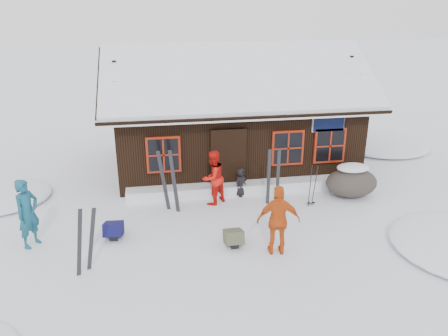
{
  "coord_description": "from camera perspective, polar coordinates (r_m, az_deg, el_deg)",
  "views": [
    {
      "loc": [
        -1.37,
        -10.16,
        5.66
      ],
      "look_at": [
        0.54,
        1.14,
        1.3
      ],
      "focal_mm": 35.0,
      "sensor_mm": 36.0,
      "label": 1
    }
  ],
  "objects": [
    {
      "name": "backpack_olive",
      "position": [
        10.96,
        1.26,
        -9.29
      ],
      "size": [
        0.45,
        0.59,
        0.32
      ],
      "primitive_type": "cube",
      "rotation": [
        0.0,
        0.0,
        0.01
      ],
      "color": "#4A4C36",
      "rests_on": "ground"
    },
    {
      "name": "skier_crouched",
      "position": [
        13.51,
        2.19,
        -1.86
      ],
      "size": [
        0.52,
        0.51,
        0.9
      ],
      "primitive_type": "imported",
      "rotation": [
        0.0,
        0.0,
        0.76
      ],
      "color": "black",
      "rests_on": "ground"
    },
    {
      "name": "skier_orange_right",
      "position": [
        10.38,
        7.13,
        -6.81
      ],
      "size": [
        1.07,
        0.56,
        1.74
      ],
      "primitive_type": "imported",
      "rotation": [
        0.0,
        0.0,
        3.0
      ],
      "color": "#D45115",
      "rests_on": "ground"
    },
    {
      "name": "skier_orange_left",
      "position": [
        12.86,
        -1.44,
        -1.25
      ],
      "size": [
        1.02,
        0.99,
        1.65
      ],
      "primitive_type": "imported",
      "rotation": [
        0.0,
        0.0,
        3.8
      ],
      "color": "red",
      "rests_on": "ground"
    },
    {
      "name": "snow_mounds",
      "position": [
        13.63,
        4.13,
        -3.76
      ],
      "size": [
        20.6,
        13.2,
        0.48
      ],
      "color": "white",
      "rests_on": "ground"
    },
    {
      "name": "ski_poles",
      "position": [
        13.05,
        11.47,
        -2.36
      ],
      "size": [
        0.23,
        0.12,
        1.3
      ],
      "color": "black",
      "rests_on": "ground"
    },
    {
      "name": "boulder",
      "position": [
        14.04,
        16.31,
        -1.72
      ],
      "size": [
        1.6,
        1.2,
        0.93
      ],
      "color": "#433C36",
      "rests_on": "ground"
    },
    {
      "name": "ski_pair_right",
      "position": [
        12.93,
        6.45,
        -1.24
      ],
      "size": [
        0.4,
        0.06,
        1.76
      ],
      "rotation": [
        0.0,
        0.0,
        0.07
      ],
      "color": "black",
      "rests_on": "ground"
    },
    {
      "name": "ground",
      "position": [
        11.71,
        -1.68,
        -8.07
      ],
      "size": [
        120.0,
        120.0,
        0.0
      ],
      "primitive_type": "plane",
      "color": "white",
      "rests_on": "ground"
    },
    {
      "name": "mountain_hut",
      "position": [
        15.94,
        1.12,
        5.99
      ],
      "size": [
        8.9,
        6.09,
        4.42
      ],
      "color": "black",
      "rests_on": "ground"
    },
    {
      "name": "snow_drift",
      "position": [
        13.87,
        3.16,
        -2.49
      ],
      "size": [
        7.6,
        0.6,
        0.35
      ],
      "primitive_type": "cube",
      "color": "white",
      "rests_on": "ground"
    },
    {
      "name": "backpack_blue",
      "position": [
        11.63,
        -14.2,
        -8.06
      ],
      "size": [
        0.5,
        0.64,
        0.33
      ],
      "primitive_type": "cube",
      "rotation": [
        0.0,
        0.0,
        -0.07
      ],
      "color": "#0F0F43",
      "rests_on": "ground"
    },
    {
      "name": "skier_teal",
      "position": [
        11.63,
        -24.26,
        -5.42
      ],
      "size": [
        0.7,
        0.77,
        1.75
      ],
      "primitive_type": "imported",
      "rotation": [
        0.0,
        0.0,
        0.99
      ],
      "color": "#155065",
      "rests_on": "ground"
    },
    {
      "name": "ski_pair_left",
      "position": [
        10.17,
        -17.64,
        -9.15
      ],
      "size": [
        0.56,
        0.27,
        1.58
      ],
      "rotation": [
        0.0,
        0.0,
        0.4
      ],
      "color": "black",
      "rests_on": "ground"
    },
    {
      "name": "ski_pair_mid",
      "position": [
        12.49,
        -7.21,
        -1.81
      ],
      "size": [
        0.59,
        0.26,
        1.87
      ],
      "rotation": [
        0.0,
        0.0,
        -0.33
      ],
      "color": "black",
      "rests_on": "ground"
    }
  ]
}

